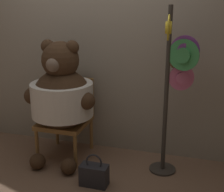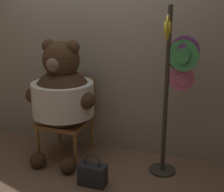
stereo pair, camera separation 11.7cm
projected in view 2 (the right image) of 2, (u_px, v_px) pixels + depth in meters
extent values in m
plane|color=brown|center=(83.00, 164.00, 3.48)|extent=(14.00, 14.00, 0.00)
cube|color=gray|center=(99.00, 34.00, 3.58)|extent=(8.00, 0.10, 2.75)
cylinder|color=olive|center=(38.00, 145.00, 3.49)|extent=(0.04, 0.04, 0.38)
cylinder|color=olive|center=(75.00, 151.00, 3.35)|extent=(0.04, 0.04, 0.38)
cylinder|color=olive|center=(59.00, 129.00, 3.94)|extent=(0.04, 0.04, 0.38)
cylinder|color=olive|center=(93.00, 134.00, 3.80)|extent=(0.04, 0.04, 0.38)
cube|color=olive|center=(66.00, 122.00, 3.58)|extent=(0.52, 0.55, 0.05)
cube|color=olive|center=(75.00, 95.00, 3.74)|extent=(0.52, 0.04, 0.45)
sphere|color=#3D2819|center=(63.00, 99.00, 3.41)|extent=(0.66, 0.66, 0.66)
cylinder|color=silver|center=(63.00, 99.00, 3.41)|extent=(0.67, 0.67, 0.36)
sphere|color=#3D2819|center=(61.00, 60.00, 3.29)|extent=(0.40, 0.40, 0.40)
sphere|color=#3D2819|center=(49.00, 46.00, 3.29)|extent=(0.15, 0.15, 0.15)
sphere|color=#3D2819|center=(73.00, 47.00, 3.20)|extent=(0.15, 0.15, 0.15)
sphere|color=brown|center=(53.00, 64.00, 3.14)|extent=(0.15, 0.15, 0.15)
sphere|color=#3D2819|center=(34.00, 95.00, 3.42)|extent=(0.19, 0.19, 0.19)
sphere|color=#3D2819|center=(86.00, 101.00, 3.23)|extent=(0.19, 0.19, 0.19)
sphere|color=#3D2819|center=(38.00, 160.00, 3.38)|extent=(0.17, 0.17, 0.17)
sphere|color=#3D2819|center=(68.00, 165.00, 3.27)|extent=(0.17, 0.17, 0.17)
cylinder|color=#332D28|center=(162.00, 170.00, 3.33)|extent=(0.28, 0.28, 0.02)
cylinder|color=#332D28|center=(166.00, 94.00, 3.08)|extent=(0.04, 0.04, 1.71)
cylinder|color=#D16693|center=(181.00, 79.00, 3.04)|extent=(0.24, 0.10, 0.25)
cylinder|color=#D16693|center=(181.00, 79.00, 3.04)|extent=(0.13, 0.09, 0.12)
cylinder|color=yellow|center=(168.00, 28.00, 2.72)|extent=(0.03, 0.23, 0.23)
cylinder|color=yellow|center=(168.00, 28.00, 2.72)|extent=(0.06, 0.11, 0.11)
cylinder|color=tan|center=(178.00, 56.00, 3.06)|extent=(0.16, 0.23, 0.27)
cylinder|color=tan|center=(178.00, 56.00, 3.06)|extent=(0.11, 0.13, 0.13)
cylinder|color=#7A388E|center=(185.00, 51.00, 2.89)|extent=(0.27, 0.05, 0.28)
cylinder|color=#7A388E|center=(185.00, 51.00, 2.89)|extent=(0.14, 0.07, 0.13)
cylinder|color=#3D9351|center=(183.00, 56.00, 2.89)|extent=(0.29, 0.09, 0.30)
cylinder|color=#3D9351|center=(183.00, 56.00, 2.89)|extent=(0.16, 0.11, 0.14)
cube|color=#232328|center=(93.00, 175.00, 3.05)|extent=(0.27, 0.14, 0.21)
torus|color=#232328|center=(92.00, 162.00, 3.01)|extent=(0.17, 0.02, 0.17)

